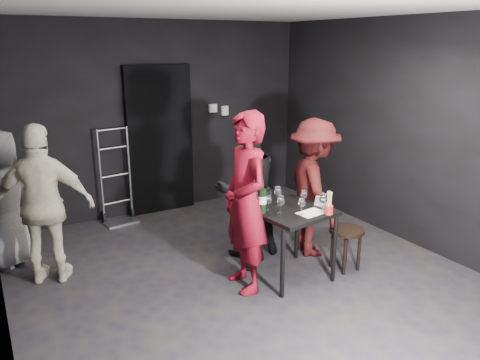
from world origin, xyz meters
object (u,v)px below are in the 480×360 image
woman_black (247,185)px  tasting_table (291,218)px  breadstick_cup (329,203)px  stool (346,236)px  bystander_cream (44,197)px  bystander_grey (3,198)px  man_maroon (314,184)px  wine_bottle (262,200)px  server_red (246,186)px  hand_truck (119,206)px

woman_black → tasting_table: bearing=106.2°
tasting_table → breadstick_cup: size_ratio=2.93×
stool → bystander_cream: size_ratio=0.26×
stool → bystander_grey: bystander_grey is taller
man_maroon → wine_bottle: bearing=124.4°
wine_bottle → breadstick_cup: size_ratio=1.34×
server_red → man_maroon: 1.15m
bystander_cream → tasting_table: bearing=175.6°
server_red → hand_truck: bearing=-160.2°
hand_truck → breadstick_cup: bearing=-71.1°
hand_truck → bystander_cream: bearing=-137.0°
tasting_table → stool: bearing=-14.9°
wine_bottle → woman_black: bearing=72.3°
hand_truck → wine_bottle: hand_truck is taller
woman_black → breadstick_cup: size_ratio=6.48×
hand_truck → bystander_cream: size_ratio=0.72×
breadstick_cup → bystander_grey: bearing=143.3°
bystander_cream → bystander_grey: 0.72m
bystander_cream → wine_bottle: 2.18m
tasting_table → server_red: 0.67m
stool → bystander_cream: bystander_cream is taller
tasting_table → woman_black: 0.75m
bystander_cream → stool: bearing=178.2°
breadstick_cup → tasting_table: bearing=128.4°
tasting_table → breadstick_cup: 0.44m
bystander_grey → man_maroon: bearing=114.1°
server_red → bystander_cream: size_ratio=1.18×
wine_bottle → breadstick_cup: wine_bottle is taller
woman_black → bystander_cream: 2.14m
stool → woman_black: (-0.73, 0.88, 0.45)m
hand_truck → stool: (1.75, -2.62, 0.15)m
server_red → wine_bottle: 0.28m
bystander_cream → wine_bottle: bearing=173.6°
woman_black → breadstick_cup: woman_black is taller
bystander_cream → breadstick_cup: bystander_cream is taller
tasting_table → breadstick_cup: bearing=-51.6°
hand_truck → man_maroon: 2.76m
wine_bottle → server_red: bearing=-170.7°
wine_bottle → man_maroon: bearing=18.0°
man_maroon → wine_bottle: man_maroon is taller
breadstick_cup → hand_truck: bearing=116.5°
stool → wine_bottle: bearing=165.5°
breadstick_cup → server_red: bearing=155.9°
stool → tasting_table: bearing=165.1°
hand_truck → stool: 3.16m
woman_black → stool: bearing=137.3°
tasting_table → bystander_grey: bearing=145.1°
stool → hand_truck: bearing=123.8°
bystander_grey → stool: bearing=107.1°
tasting_table → man_maroon: 0.70m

